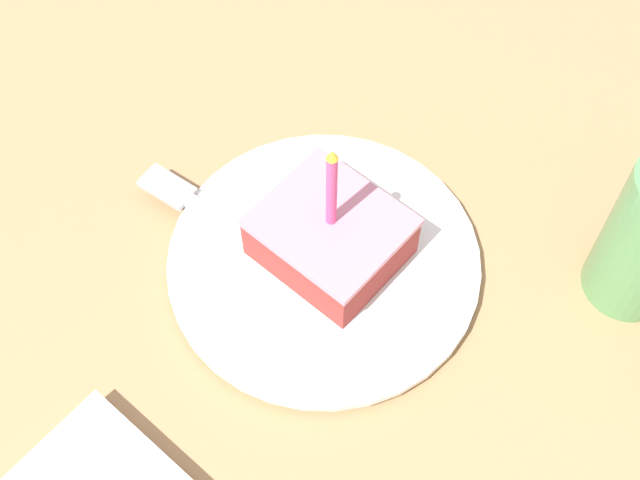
# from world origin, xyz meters

# --- Properties ---
(ground_plane) EXTENTS (2.40, 2.40, 0.04)m
(ground_plane) POSITION_xyz_m (0.00, 0.00, -0.02)
(ground_plane) COLOR #9E754C
(ground_plane) RESTS_ON ground
(plate) EXTENTS (0.25, 0.25, 0.02)m
(plate) POSITION_xyz_m (-0.01, 0.00, 0.01)
(plate) COLOR white
(plate) RESTS_ON ground_plane
(cake_slice) EXTENTS (0.09, 0.10, 0.13)m
(cake_slice) POSITION_xyz_m (-0.00, 0.00, 0.04)
(cake_slice) COLOR #99332D
(cake_slice) RESTS_ON plate
(fork) EXTENTS (0.04, 0.18, 0.00)m
(fork) POSITION_xyz_m (-0.04, 0.09, 0.02)
(fork) COLOR #B2B2B7
(fork) RESTS_ON plate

